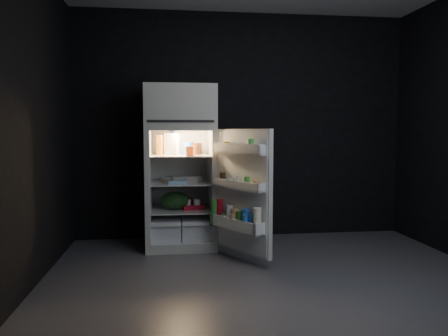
{
  "coord_description": "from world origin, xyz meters",
  "views": [
    {
      "loc": [
        -0.88,
        -3.55,
        1.28
      ],
      "look_at": [
        -0.31,
        1.0,
        0.9
      ],
      "focal_mm": 35.0,
      "sensor_mm": 36.0,
      "label": 1
    }
  ],
  "objects": [
    {
      "name": "wall_front",
      "position": [
        0.0,
        -1.7,
        1.35
      ],
      "size": [
        4.0,
        0.0,
        2.7
      ],
      "primitive_type": "cube",
      "color": "black",
      "rests_on": "ground"
    },
    {
      "name": "flat_package",
      "position": [
        -0.8,
        1.06,
        0.75
      ],
      "size": [
        0.2,
        0.12,
        0.04
      ],
      "primitive_type": "cube",
      "rotation": [
        0.0,
        0.0,
        -0.13
      ],
      "color": "#8EBADC",
      "rests_on": "refrigerator"
    },
    {
      "name": "egg_carton",
      "position": [
        -0.72,
        1.19,
        0.76
      ],
      "size": [
        0.27,
        0.11,
        0.07
      ],
      "primitive_type": "cube",
      "rotation": [
        0.0,
        0.0,
        0.05
      ],
      "color": "gray",
      "rests_on": "refrigerator"
    },
    {
      "name": "floor",
      "position": [
        0.0,
        0.0,
        0.0
      ],
      "size": [
        4.0,
        3.4,
        0.0
      ],
      "primitive_type": "cube",
      "color": "#525257",
      "rests_on": "ground"
    },
    {
      "name": "refrigerator",
      "position": [
        -0.76,
        1.32,
        0.96
      ],
      "size": [
        0.76,
        0.71,
        1.78
      ],
      "color": "silver",
      "rests_on": "ground"
    },
    {
      "name": "produce_bag",
      "position": [
        -0.82,
        1.25,
        0.52
      ],
      "size": [
        0.35,
        0.31,
        0.2
      ],
      "primitive_type": "ellipsoid",
      "rotation": [
        0.0,
        0.0,
        -0.16
      ],
      "color": "#193815",
      "rests_on": "refrigerator"
    },
    {
      "name": "mayo_jar",
      "position": [
        -0.67,
        1.37,
        1.1
      ],
      "size": [
        0.16,
        0.16,
        0.14
      ],
      "primitive_type": "cylinder",
      "rotation": [
        0.0,
        0.0,
        -0.38
      ],
      "color": "#2157B4",
      "rests_on": "refrigerator"
    },
    {
      "name": "fridge_door",
      "position": [
        -0.19,
        0.62,
        0.68
      ],
      "size": [
        0.54,
        0.71,
        1.22
      ],
      "color": "silver",
      "rests_on": "ground"
    },
    {
      "name": "wrapped_pkg",
      "position": [
        -0.58,
        1.42,
        0.75
      ],
      "size": [
        0.14,
        0.13,
        0.05
      ],
      "primitive_type": "cube",
      "rotation": [
        0.0,
        0.0,
        0.11
      ],
      "color": "#F7F2CA",
      "rests_on": "refrigerator"
    },
    {
      "name": "amber_bottle",
      "position": [
        -0.99,
        1.33,
        1.14
      ],
      "size": [
        0.08,
        0.08,
        0.22
      ],
      "primitive_type": "cylinder",
      "rotation": [
        0.0,
        0.0,
        -0.0
      ],
      "color": "#BF691E",
      "rests_on": "refrigerator"
    },
    {
      "name": "jam_jar",
      "position": [
        -0.58,
        1.34,
        1.09
      ],
      "size": [
        0.15,
        0.15,
        0.13
      ],
      "primitive_type": "cylinder",
      "rotation": [
        0.0,
        0.0,
        0.43
      ],
      "color": "#321C0E",
      "rests_on": "refrigerator"
    },
    {
      "name": "wall_left",
      "position": [
        -2.0,
        0.0,
        1.35
      ],
      "size": [
        0.0,
        3.4,
        2.7
      ],
      "primitive_type": "cube",
      "color": "black",
      "rests_on": "ground"
    },
    {
      "name": "wall_back",
      "position": [
        0.0,
        1.7,
        1.35
      ],
      "size": [
        4.0,
        0.0,
        2.7
      ],
      "primitive_type": "cube",
      "color": "black",
      "rests_on": "ground"
    },
    {
      "name": "yogurt_tray",
      "position": [
        -0.63,
        1.22,
        0.45
      ],
      "size": [
        0.25,
        0.17,
        0.05
      ],
      "primitive_type": "cube",
      "rotation": [
        0.0,
        0.0,
        0.18
      ],
      "color": "#B40F20",
      "rests_on": "refrigerator"
    },
    {
      "name": "small_can_red",
      "position": [
        -0.66,
        1.44,
        0.47
      ],
      "size": [
        0.09,
        0.09,
        0.09
      ],
      "primitive_type": "cylinder",
      "rotation": [
        0.0,
        0.0,
        -0.26
      ],
      "color": "#B40F20",
      "rests_on": "refrigerator"
    },
    {
      "name": "small_carton",
      "position": [
        -0.66,
        1.08,
        1.08
      ],
      "size": [
        0.09,
        0.08,
        0.1
      ],
      "primitive_type": "cube",
      "rotation": [
        0.0,
        0.0,
        -0.32
      ],
      "color": "orange",
      "rests_on": "refrigerator"
    },
    {
      "name": "milk_jug",
      "position": [
        -0.85,
        1.34,
        1.15
      ],
      "size": [
        0.17,
        0.17,
        0.24
      ],
      "primitive_type": "cube",
      "rotation": [
        0.0,
        0.0,
        -0.31
      ],
      "color": "white",
      "rests_on": "refrigerator"
    },
    {
      "name": "small_can_silver",
      "position": [
        -0.53,
        1.41,
        0.47
      ],
      "size": [
        0.08,
        0.08,
        0.09
      ],
      "primitive_type": "cylinder",
      "rotation": [
        0.0,
        0.0,
        -0.32
      ],
      "color": "white",
      "rests_on": "refrigerator"
    },
    {
      "name": "pie",
      "position": [
        -0.82,
        1.34,
        0.75
      ],
      "size": [
        0.39,
        0.39,
        0.04
      ],
      "primitive_type": "cylinder",
      "rotation": [
        0.0,
        0.0,
        -0.41
      ],
      "color": "tan",
      "rests_on": "refrigerator"
    }
  ]
}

